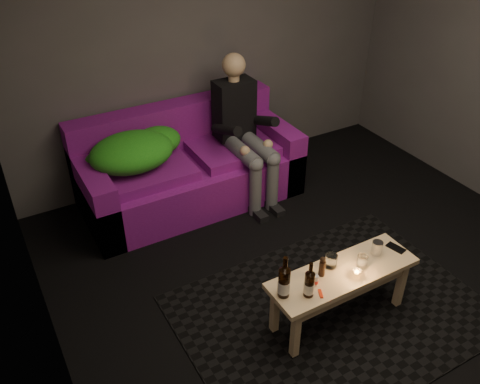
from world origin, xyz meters
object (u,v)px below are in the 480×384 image
(sofa, at_px, (188,169))
(steel_cup, at_px, (377,248))
(person, at_px, (243,127))
(beer_bottle_b, at_px, (309,284))
(beer_bottle_a, at_px, (284,282))
(coffee_table, at_px, (342,280))

(sofa, bearing_deg, steel_cup, -72.92)
(person, xyz_separation_m, beer_bottle_b, (-0.57, -1.82, -0.16))
(sofa, xyz_separation_m, beer_bottle_a, (-0.21, -1.90, 0.24))
(sofa, height_order, beer_bottle_b, sofa)
(sofa, bearing_deg, coffee_table, -82.13)
(sofa, distance_m, beer_bottle_b, 2.00)
(sofa, height_order, beer_bottle_a, sofa)
(sofa, distance_m, steel_cup, 1.98)
(person, height_order, beer_bottle_b, person)
(sofa, relative_size, person, 1.50)
(beer_bottle_b, bearing_deg, person, 72.73)
(sofa, xyz_separation_m, coffee_table, (0.27, -1.92, 0.05))
(beer_bottle_a, distance_m, steel_cup, 0.79)
(steel_cup, bearing_deg, beer_bottle_a, -178.85)
(sofa, bearing_deg, beer_bottle_b, -92.00)
(beer_bottle_b, bearing_deg, steel_cup, 8.18)
(person, height_order, coffee_table, person)
(sofa, height_order, steel_cup, sofa)
(beer_bottle_b, relative_size, steel_cup, 2.59)
(person, xyz_separation_m, steel_cup, (0.08, -1.73, -0.20))
(steel_cup, bearing_deg, sofa, 107.08)
(person, bearing_deg, coffee_table, -97.51)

